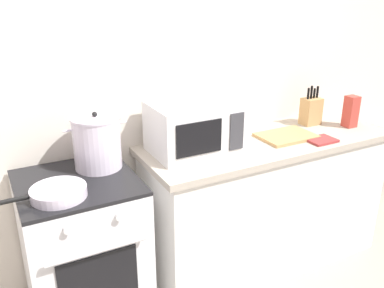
% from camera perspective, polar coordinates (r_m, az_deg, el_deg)
% --- Properties ---
extents(back_wall, '(4.40, 0.10, 2.50)m').
position_cam_1_polar(back_wall, '(2.62, -4.22, 7.62)').
color(back_wall, silver).
rests_on(back_wall, ground_plane).
extents(lower_cabinet_right, '(1.64, 0.56, 0.88)m').
position_cam_1_polar(lower_cabinet_right, '(2.93, 9.97, -8.20)').
color(lower_cabinet_right, white).
rests_on(lower_cabinet_right, ground_plane).
extents(countertop_right, '(1.70, 0.60, 0.04)m').
position_cam_1_polar(countertop_right, '(2.74, 10.57, 0.22)').
color(countertop_right, '#ADA393').
rests_on(countertop_right, lower_cabinet_right).
extents(stove, '(0.60, 0.64, 0.92)m').
position_cam_1_polar(stove, '(2.44, -14.53, -14.61)').
color(stove, silver).
rests_on(stove, ground_plane).
extents(stock_pot, '(0.34, 0.26, 0.32)m').
position_cam_1_polar(stock_pot, '(2.29, -12.89, 0.22)').
color(stock_pot, silver).
rests_on(stock_pot, stove).
extents(frying_pan, '(0.46, 0.26, 0.05)m').
position_cam_1_polar(frying_pan, '(2.06, -18.00, -6.36)').
color(frying_pan, silver).
rests_on(frying_pan, stove).
extents(microwave, '(0.50, 0.37, 0.30)m').
position_cam_1_polar(microwave, '(2.45, 0.19, 2.31)').
color(microwave, white).
rests_on(microwave, countertop_right).
extents(cutting_board, '(0.36, 0.26, 0.02)m').
position_cam_1_polar(cutting_board, '(2.79, 12.80, 1.08)').
color(cutting_board, tan).
rests_on(cutting_board, countertop_right).
extents(knife_block, '(0.13, 0.10, 0.28)m').
position_cam_1_polar(knife_block, '(3.07, 16.00, 4.41)').
color(knife_block, tan).
rests_on(knife_block, countertop_right).
extents(pasta_box, '(0.08, 0.08, 0.22)m').
position_cam_1_polar(pasta_box, '(3.10, 20.95, 4.19)').
color(pasta_box, '#B73D33').
rests_on(pasta_box, countertop_right).
extents(oven_mitt, '(0.18, 0.14, 0.02)m').
position_cam_1_polar(oven_mitt, '(2.78, 17.31, 0.52)').
color(oven_mitt, '#993333').
rests_on(oven_mitt, countertop_right).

